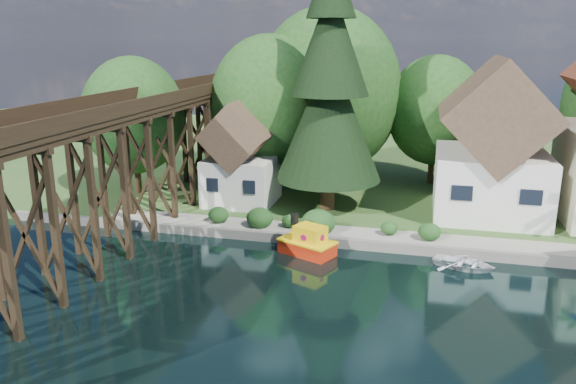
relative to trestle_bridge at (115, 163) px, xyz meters
name	(u,v)px	position (x,y,z in m)	size (l,w,h in m)	color
ground	(364,310)	(16.00, -5.17, -5.35)	(140.00, 140.00, 0.00)	black
bank	(401,160)	(16.00, 28.83, -5.10)	(140.00, 52.00, 0.50)	#2D5321
seawall	(446,252)	(20.00, 2.83, -5.04)	(60.00, 0.40, 0.62)	slate
promenade	(479,244)	(22.00, 4.13, -4.82)	(50.00, 2.60, 0.06)	gray
trestle_bridge	(115,163)	(0.00, 0.00, 0.00)	(4.12, 44.18, 9.30)	black
house_left	(493,150)	(23.00, 10.83, -0.21)	(7.64, 8.64, 11.02)	white
shed	(241,160)	(5.00, 9.33, -1.52)	(5.09, 5.40, 7.85)	white
bg_trees	(410,108)	(17.00, 16.08, 1.94)	(49.90, 13.30, 10.57)	#382314
shrubs	(310,220)	(11.40, 4.09, -4.12)	(15.76, 2.47, 1.70)	#1C4318
conifer	(330,86)	(11.67, 9.16, 4.12)	(7.57, 7.57, 18.63)	#382314
tugboat	(308,243)	(11.87, 1.26, -4.62)	(3.82, 3.05, 2.44)	red
boat_white_a	(464,262)	(20.98, 1.37, -4.99)	(2.49, 3.48, 0.72)	white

